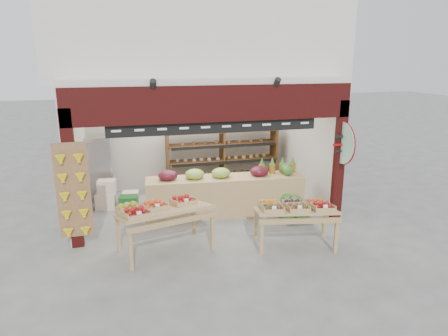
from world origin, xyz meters
TOP-DOWN VIEW (x-y plane):
  - ground at (0.00, 0.00)m, footprint 60.00×60.00m
  - shop_structure at (0.00, 1.61)m, footprint 6.36×5.12m
  - banana_board at (-2.73, -1.17)m, footprint 0.60×0.15m
  - gift_sign at (2.75, -1.15)m, footprint 0.04×0.93m
  - back_shelving at (0.85, 1.75)m, footprint 3.06×0.50m
  - refrigerator at (-2.38, 1.68)m, footprint 0.64×0.64m
  - cardboard_stack at (-2.01, 0.89)m, footprint 1.05×0.76m
  - mid_counter at (0.40, -0.18)m, footprint 3.62×1.03m
  - display_table_left at (-1.27, -1.63)m, footprint 1.85×1.31m
  - display_table_right at (1.27, -2.08)m, footprint 1.64×1.11m
  - watermelon_pile at (1.83, -0.85)m, footprint 0.76×0.71m

SIDE VIEW (x-z plane):
  - ground at x=0.00m, z-range 0.00..0.00m
  - watermelon_pile at x=1.83m, z-range -0.08..0.46m
  - cardboard_stack at x=-2.01m, z-range -0.10..0.62m
  - mid_counter at x=0.40m, z-range -0.07..1.04m
  - display_table_right at x=1.27m, z-range 0.27..1.24m
  - display_table_left at x=-1.27m, z-range 0.28..1.34m
  - refrigerator at x=-2.38m, z-range 0.00..1.63m
  - banana_board at x=-2.73m, z-range 0.22..2.02m
  - back_shelving at x=0.85m, z-range 0.25..2.14m
  - gift_sign at x=2.75m, z-range 1.29..2.21m
  - shop_structure at x=0.00m, z-range 1.22..6.62m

